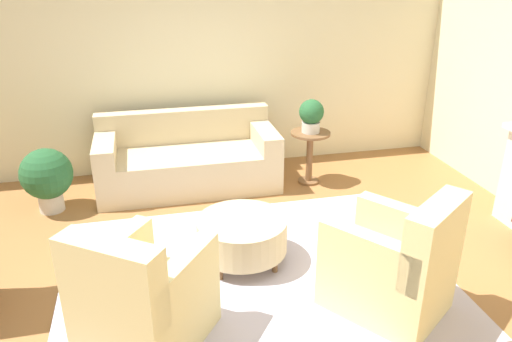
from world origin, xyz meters
name	(u,v)px	position (x,y,z in m)	size (l,w,h in m)	color
ground_plane	(254,273)	(0.00, 0.00, 0.00)	(16.00, 16.00, 0.00)	#996638
wall_back	(206,60)	(0.00, 2.67, 1.40)	(9.22, 0.12, 2.80)	beige
rug	(254,273)	(0.00, 0.00, 0.01)	(3.33, 2.54, 0.01)	#BCB2C1
couch	(188,161)	(-0.36, 2.02, 0.32)	(2.13, 0.95, 0.88)	#C6B289
armchair_left	(142,303)	(-0.95, -0.72, 0.39)	(1.08, 1.11, 1.02)	beige
armchair_right	(394,267)	(0.95, -0.72, 0.39)	(1.08, 1.11, 1.02)	beige
ottoman_table	(242,234)	(-0.06, 0.22, 0.28)	(0.82, 0.82, 0.42)	#C6B289
side_table	(310,149)	(1.11, 1.76, 0.44)	(0.48, 0.48, 0.66)	brown
potted_plant_on_side_table	(311,115)	(1.11, 1.76, 0.88)	(0.30, 0.30, 0.40)	beige
potted_plant_floor	(47,176)	(-1.92, 1.69, 0.42)	(0.56, 0.56, 0.72)	beige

